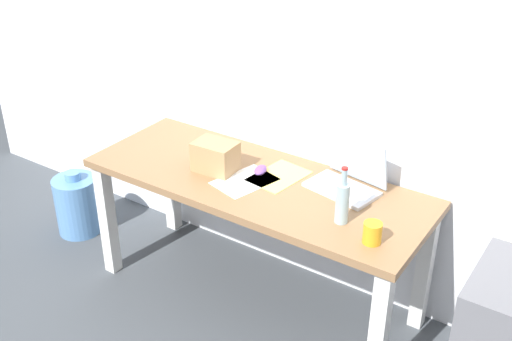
{
  "coord_description": "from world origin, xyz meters",
  "views": [
    {
      "loc": [
        1.51,
        -2.25,
        2.25
      ],
      "look_at": [
        0.0,
        0.0,
        0.78
      ],
      "focal_mm": 43.84,
      "sensor_mm": 36.0,
      "label": 1
    }
  ],
  "objects": [
    {
      "name": "paper_sheet_center",
      "position": [
        -0.03,
        -0.05,
        0.73
      ],
      "size": [
        0.28,
        0.34,
        0.0
      ],
      "primitive_type": "cube",
      "rotation": [
        0.0,
        0.0,
        -0.26
      ],
      "color": "white",
      "rests_on": "desk"
    },
    {
      "name": "cardboard_box",
      "position": [
        -0.22,
        -0.03,
        0.81
      ],
      "size": [
        0.22,
        0.16,
        0.16
      ],
      "primitive_type": "cube",
      "rotation": [
        0.0,
        0.0,
        0.05
      ],
      "color": "tan",
      "rests_on": "desk"
    },
    {
      "name": "water_cooler_jug",
      "position": [
        -1.29,
        -0.09,
        0.19
      ],
      "size": [
        0.27,
        0.27,
        0.42
      ],
      "color": "#598CC6",
      "rests_on": "ground"
    },
    {
      "name": "beer_bottle",
      "position": [
        0.53,
        -0.11,
        0.84
      ],
      "size": [
        0.06,
        0.06,
        0.27
      ],
      "color": "#99B7C1",
      "rests_on": "desk"
    },
    {
      "name": "computer_mouse",
      "position": [
        -0.02,
        0.07,
        0.75
      ],
      "size": [
        0.08,
        0.11,
        0.03
      ],
      "primitive_type": "ellipsoid",
      "rotation": [
        0.0,
        0.0,
        0.27
      ],
      "color": "#724799",
      "rests_on": "desk"
    },
    {
      "name": "paper_sheet_near_back",
      "position": [
        0.08,
        0.09,
        0.73
      ],
      "size": [
        0.25,
        0.32,
        0.0
      ],
      "primitive_type": "cube",
      "rotation": [
        0.0,
        0.0,
        -0.14
      ],
      "color": "#F4E06B",
      "rests_on": "desk"
    },
    {
      "name": "laptop_right",
      "position": [
        0.41,
        0.18,
        0.79
      ],
      "size": [
        0.37,
        0.29,
        0.26
      ],
      "color": "silver",
      "rests_on": "desk"
    },
    {
      "name": "desk",
      "position": [
        0.0,
        0.0,
        0.63
      ],
      "size": [
        1.76,
        0.66,
        0.73
      ],
      "color": "olive",
      "rests_on": "ground"
    },
    {
      "name": "ground_plane",
      "position": [
        0.0,
        0.0,
        0.0
      ],
      "size": [
        8.0,
        8.0,
        0.0
      ],
      "primitive_type": "plane",
      "color": "#42474C"
    },
    {
      "name": "coffee_mug",
      "position": [
        0.71,
        -0.18,
        0.78
      ],
      "size": [
        0.08,
        0.08,
        0.09
      ],
      "primitive_type": "cylinder",
      "color": "gold",
      "rests_on": "desk"
    },
    {
      "name": "back_wall",
      "position": [
        0.0,
        0.39,
        1.3
      ],
      "size": [
        5.2,
        0.08,
        2.6
      ],
      "primitive_type": "cube",
      "color": "white",
      "rests_on": "ground"
    }
  ]
}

